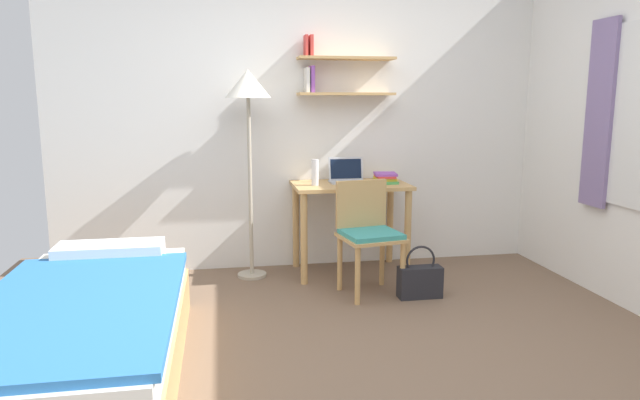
% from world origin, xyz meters
% --- Properties ---
extents(ground_plane, '(5.28, 5.28, 0.00)m').
position_xyz_m(ground_plane, '(0.00, 0.00, 0.00)').
color(ground_plane, brown).
extents(wall_back, '(4.40, 0.27, 2.60)m').
position_xyz_m(wall_back, '(0.00, 2.02, 1.31)').
color(wall_back, white).
rests_on(wall_back, ground_plane).
extents(bed, '(0.97, 2.04, 0.54)m').
position_xyz_m(bed, '(-1.51, 0.09, 0.24)').
color(bed, tan).
rests_on(bed, ground_plane).
extents(desk, '(0.95, 0.58, 0.77)m').
position_xyz_m(desk, '(0.27, 1.70, 0.62)').
color(desk, tan).
rests_on(desk, ground_plane).
extents(desk_chair, '(0.50, 0.48, 0.85)m').
position_xyz_m(desk_chair, '(0.29, 1.18, 0.48)').
color(desk_chair, tan).
rests_on(desk_chair, ground_plane).
extents(standing_lamp, '(0.36, 0.36, 1.69)m').
position_xyz_m(standing_lamp, '(-0.56, 1.73, 1.47)').
color(standing_lamp, '#B2A893').
rests_on(standing_lamp, ground_plane).
extents(laptop, '(0.30, 0.21, 0.21)m').
position_xyz_m(laptop, '(0.26, 1.78, 0.82)').
color(laptop, '#B7BABF').
rests_on(laptop, desk).
extents(water_bottle, '(0.06, 0.06, 0.21)m').
position_xyz_m(water_bottle, '(-0.03, 1.65, 0.87)').
color(water_bottle, silver).
rests_on(water_bottle, desk).
extents(book_stack, '(0.21, 0.24, 0.08)m').
position_xyz_m(book_stack, '(0.57, 1.69, 0.81)').
color(book_stack, '#4CA856').
rests_on(book_stack, desk).
extents(handbag, '(0.32, 0.12, 0.40)m').
position_xyz_m(handbag, '(0.65, 0.99, 0.13)').
color(handbag, '#232328').
rests_on(handbag, ground_plane).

